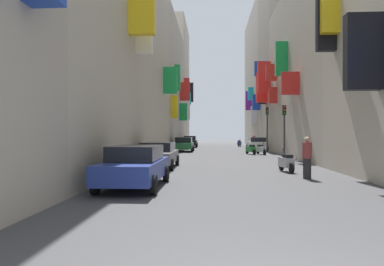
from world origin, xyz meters
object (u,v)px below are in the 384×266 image
parked_car_white (257,143)px  scooter_blue (239,143)px  traffic_light_near_corner (267,122)px  traffic_light_far_corner (284,122)px  parked_car_green (184,144)px  parked_car_grey (158,154)px  parked_car_black (190,141)px  pedestrian_crossing (307,158)px  pedestrian_near_left (254,142)px  scooter_green (251,149)px  parked_car_blue (135,165)px  scooter_silver (286,162)px  scooter_white (261,149)px

parked_car_white → scooter_blue: bearing=95.8°
parked_car_white → traffic_light_near_corner: size_ratio=0.92×
parked_car_white → traffic_light_far_corner: traffic_light_far_corner is taller
parked_car_green → parked_car_grey: bearing=-90.3°
parked_car_black → traffic_light_near_corner: size_ratio=1.01×
parked_car_grey → parked_car_white: (7.79, 19.52, 0.02)m
parked_car_white → pedestrian_crossing: pedestrian_crossing is taller
pedestrian_near_left → scooter_green: bearing=-98.4°
parked_car_blue → traffic_light_near_corner: size_ratio=0.99×
parked_car_grey → scooter_silver: bearing=-15.2°
parked_car_black → traffic_light_near_corner: (8.36, -10.78, 2.23)m
parked_car_black → pedestrian_crossing: pedestrian_crossing is taller
parked_car_black → scooter_green: 16.43m
traffic_light_near_corner → parked_car_grey: bearing=-117.1°
scooter_green → parked_car_green: bearing=144.4°
scooter_blue → scooter_green: bearing=-91.4°
parked_car_blue → pedestrian_crossing: 6.99m
parked_car_grey → pedestrian_near_left: (7.86, 22.50, 0.13)m
parked_car_black → scooter_silver: size_ratio=2.53×
parked_car_black → traffic_light_near_corner: bearing=-52.2°
parked_car_blue → scooter_blue: size_ratio=2.51×
parked_car_grey → traffic_light_near_corner: 18.64m
scooter_blue → pedestrian_crossing: (0.04, -34.13, 0.39)m
parked_car_green → parked_car_blue: bearing=-89.5°
scooter_white → pedestrian_crossing: size_ratio=1.14×
parked_car_white → parked_car_green: bearing=-158.7°
parked_car_green → scooter_green: bearing=-35.6°
parked_car_green → traffic_light_far_corner: traffic_light_far_corner is taller
scooter_green → scooter_blue: size_ratio=1.08×
parked_car_white → scooter_white: (-0.61, -7.60, -0.28)m
pedestrian_crossing → parked_car_green: bearing=107.9°
parked_car_white → traffic_light_near_corner: traffic_light_near_corner is taller
parked_car_white → traffic_light_far_corner: bearing=-86.6°
scooter_green → pedestrian_crossing: 16.31m
parked_car_black → pedestrian_crossing: (6.71, -31.49, 0.08)m
scooter_white → scooter_green: bearing=171.1°
parked_car_white → scooter_white: parked_car_white is taller
scooter_silver → scooter_green: same height
parked_car_blue → pedestrian_near_left: size_ratio=2.57×
scooter_green → pedestrian_near_left: 10.57m
parked_car_green → scooter_green: (6.24, -4.46, -0.29)m
parked_car_white → scooter_silver: size_ratio=2.29×
parked_car_grey → traffic_light_near_corner: (8.43, 16.47, 2.29)m
parked_car_white → pedestrian_near_left: 2.98m
parked_car_green → traffic_light_near_corner: size_ratio=0.92×
pedestrian_near_left → traffic_light_far_corner: (0.60, -14.11, 1.87)m
scooter_green → pedestrian_near_left: bearing=81.6°
parked_car_green → parked_car_white: 8.28m
scooter_green → scooter_white: bearing=-8.9°
pedestrian_near_left → parked_car_green: bearing=-142.4°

